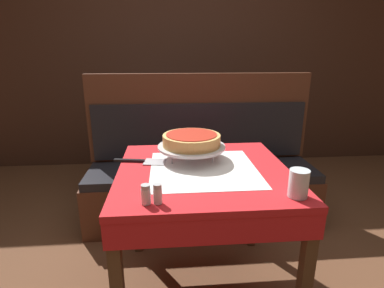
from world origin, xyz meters
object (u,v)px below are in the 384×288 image
(dining_table_front, at_px, (203,186))
(pizza_server, at_px, (143,161))
(water_glass_near, at_px, (299,183))
(dining_table_rear, at_px, (158,123))
(salt_shaker, at_px, (146,194))
(pepper_shaker, at_px, (158,194))
(booth_bench, at_px, (201,180))
(pizza_pan_stand, at_px, (192,147))
(condiment_caddy, at_px, (164,106))
(deep_dish_pizza, at_px, (192,140))

(dining_table_front, height_order, pizza_server, pizza_server)
(water_glass_near, bearing_deg, pizza_server, 145.30)
(dining_table_rear, bearing_deg, salt_shaker, -89.74)
(salt_shaker, distance_m, pepper_shaker, 0.04)
(dining_table_front, height_order, booth_bench, booth_bench)
(dining_table_front, xyz_separation_m, water_glass_near, (0.34, -0.33, 0.15))
(pizza_pan_stand, distance_m, water_glass_near, 0.61)
(dining_table_rear, height_order, pepper_shaker, pepper_shaker)
(dining_table_front, relative_size, booth_bench, 0.48)
(water_glass_near, bearing_deg, pepper_shaker, -178.89)
(pizza_server, bearing_deg, booth_bench, 59.54)
(dining_table_front, height_order, salt_shaker, salt_shaker)
(dining_table_front, bearing_deg, condiment_caddy, 97.38)
(pizza_server, bearing_deg, pizza_pan_stand, 4.14)
(booth_bench, distance_m, pizza_pan_stand, 0.81)
(dining_table_rear, height_order, deep_dish_pizza, deep_dish_pizza)
(dining_table_front, relative_size, water_glass_near, 7.48)
(pizza_server, xyz_separation_m, condiment_caddy, (0.10, 1.49, 0.04))
(dining_table_rear, relative_size, pizza_pan_stand, 2.06)
(water_glass_near, height_order, condiment_caddy, condiment_caddy)
(deep_dish_pizza, xyz_separation_m, salt_shaker, (-0.21, -0.48, -0.07))
(pepper_shaker, bearing_deg, condiment_caddy, 89.78)
(dining_table_front, relative_size, pepper_shaker, 10.61)
(dining_table_front, bearing_deg, salt_shaker, -127.63)
(dining_table_rear, relative_size, condiment_caddy, 4.97)
(pepper_shaker, height_order, condiment_caddy, condiment_caddy)
(dining_table_front, relative_size, pizza_server, 2.99)
(pizza_server, bearing_deg, dining_table_rear, 88.43)
(booth_bench, xyz_separation_m, salt_shaker, (-0.34, -1.12, 0.45))
(salt_shaker, height_order, pepper_shaker, pepper_shaker)
(pizza_pan_stand, distance_m, condiment_caddy, 1.48)
(salt_shaker, bearing_deg, dining_table_front, 52.37)
(dining_table_rear, distance_m, water_glass_near, 1.97)
(pepper_shaker, relative_size, condiment_caddy, 0.53)
(pizza_pan_stand, relative_size, condiment_caddy, 2.42)
(pizza_server, bearing_deg, water_glass_near, -34.70)
(water_glass_near, relative_size, condiment_caddy, 0.76)
(deep_dish_pizza, height_order, water_glass_near, deep_dish_pizza)
(pepper_shaker, bearing_deg, water_glass_near, 1.11)
(dining_table_rear, bearing_deg, pizza_server, -91.57)
(water_glass_near, bearing_deg, booth_bench, 102.97)
(deep_dish_pizza, bearing_deg, pepper_shaker, -109.38)
(pizza_server, height_order, condiment_caddy, condiment_caddy)
(pizza_server, xyz_separation_m, salt_shaker, (0.05, -0.46, 0.03))
(dining_table_front, xyz_separation_m, pepper_shaker, (-0.22, -0.34, 0.13))
(deep_dish_pizza, xyz_separation_m, condiment_caddy, (-0.16, 1.47, -0.07))
(dining_table_rear, height_order, condiment_caddy, condiment_caddy)
(dining_table_rear, relative_size, deep_dish_pizza, 2.43)
(booth_bench, bearing_deg, dining_table_rear, 114.94)
(condiment_caddy, bearing_deg, dining_table_rear, -131.40)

